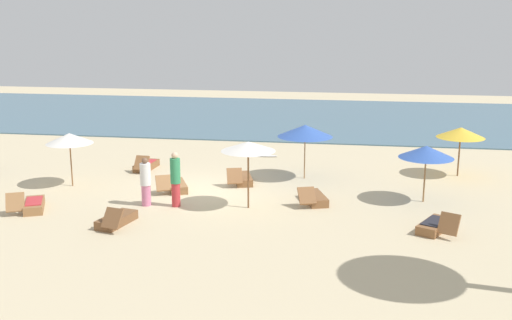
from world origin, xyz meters
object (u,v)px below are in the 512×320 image
(lounger_4, at_px, (32,205))
(person_0, at_px, (146,182))
(person_1, at_px, (175,179))
(lounger_0, at_px, (314,198))
(surfboard, at_px, (253,155))
(lounger_1, at_px, (176,186))
(lounger_6, at_px, (116,220))
(umbrella_1, at_px, (426,152))
(umbrella_3, at_px, (248,146))
(umbrella_2, at_px, (461,133))
(umbrella_5, at_px, (69,138))
(lounger_2, at_px, (242,179))
(lounger_3, at_px, (146,165))
(lounger_5, at_px, (436,226))
(umbrella_6, at_px, (305,131))

(lounger_4, distance_m, person_0, 3.78)
(person_1, bearing_deg, lounger_0, 14.06)
(surfboard, bearing_deg, person_1, -99.36)
(lounger_1, bearing_deg, lounger_6, -99.87)
(umbrella_1, height_order, lounger_1, umbrella_1)
(umbrella_3, bearing_deg, lounger_1, 151.01)
(umbrella_2, height_order, surfboard, umbrella_2)
(lounger_0, bearing_deg, umbrella_5, 175.71)
(lounger_2, bearing_deg, lounger_0, -36.07)
(umbrella_2, xyz_separation_m, lounger_3, (-12.72, -0.96, -1.60))
(lounger_4, bearing_deg, lounger_6, -16.70)
(person_1, bearing_deg, umbrella_1, 12.69)
(umbrella_2, relative_size, umbrella_5, 0.98)
(person_1, bearing_deg, lounger_6, -120.80)
(lounger_3, relative_size, surfboard, 0.73)
(umbrella_3, bearing_deg, lounger_6, -147.55)
(lounger_2, distance_m, person_1, 3.74)
(umbrella_2, relative_size, lounger_3, 1.16)
(lounger_4, bearing_deg, umbrella_2, 25.03)
(lounger_0, bearing_deg, lounger_3, 153.80)
(lounger_1, xyz_separation_m, person_1, (0.58, -1.89, 0.79))
(umbrella_3, bearing_deg, person_0, -175.37)
(person_0, bearing_deg, umbrella_1, 11.70)
(lounger_4, bearing_deg, lounger_1, 37.16)
(lounger_4, xyz_separation_m, lounger_6, (3.31, -0.99, -0.01))
(lounger_6, bearing_deg, umbrella_5, 129.80)
(lounger_2, bearing_deg, lounger_3, 161.49)
(umbrella_3, relative_size, lounger_2, 1.28)
(umbrella_3, height_order, person_0, umbrella_3)
(lounger_3, distance_m, person_0, 5.10)
(umbrella_5, bearing_deg, umbrella_3, -12.93)
(umbrella_1, height_order, umbrella_2, umbrella_2)
(lounger_5, bearing_deg, person_1, 172.14)
(umbrella_5, height_order, lounger_2, umbrella_5)
(person_0, height_order, person_1, person_1)
(umbrella_2, height_order, lounger_6, umbrella_2)
(lounger_0, height_order, lounger_6, lounger_6)
(lounger_5, bearing_deg, person_0, 173.36)
(umbrella_1, bearing_deg, lounger_5, -89.04)
(lounger_4, bearing_deg, person_1, 14.09)
(umbrella_6, relative_size, surfboard, 0.92)
(umbrella_5, xyz_separation_m, lounger_4, (0.00, -2.98, -1.65))
(umbrella_6, xyz_separation_m, person_1, (-3.98, -4.33, -0.96))
(umbrella_2, xyz_separation_m, lounger_2, (-8.35, -2.42, -1.60))
(umbrella_1, distance_m, lounger_0, 4.13)
(lounger_3, height_order, person_0, person_0)
(lounger_6, bearing_deg, umbrella_3, 32.45)
(lounger_2, xyz_separation_m, surfboard, (-0.35, 4.73, -0.13))
(umbrella_2, relative_size, lounger_0, 1.10)
(umbrella_2, distance_m, person_1, 11.55)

